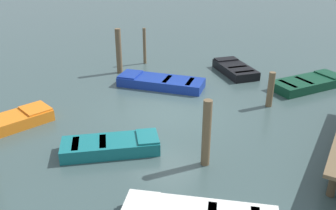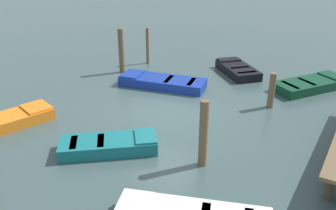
{
  "view_description": "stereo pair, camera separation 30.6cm",
  "coord_description": "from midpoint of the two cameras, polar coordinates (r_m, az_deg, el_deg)",
  "views": [
    {
      "loc": [
        9.76,
        7.11,
        5.85
      ],
      "look_at": [
        0.0,
        0.0,
        0.35
      ],
      "focal_mm": 37.94,
      "sensor_mm": 36.0,
      "label": 1
    },
    {
      "loc": [
        9.58,
        7.35,
        5.85
      ],
      "look_at": [
        0.0,
        0.0,
        0.35
      ],
      "focal_mm": 37.94,
      "sensor_mm": 36.0,
      "label": 2
    }
  ],
  "objects": [
    {
      "name": "rowboat_dark_green",
      "position": [
        16.89,
        21.11,
        3.31
      ],
      "size": [
        3.63,
        2.72,
        0.46
      ],
      "rotation": [
        0.0,
        0.0,
        2.67
      ],
      "color": "#0C3823",
      "rests_on": "ground_plane"
    },
    {
      "name": "mooring_piling_near_left",
      "position": [
        18.95,
        -4.26,
        9.43
      ],
      "size": [
        0.16,
        0.16,
        1.89
      ],
      "primitive_type": "cylinder",
      "color": "brown",
      "rests_on": "ground_plane"
    },
    {
      "name": "ground_plane",
      "position": [
        13.41,
        -0.65,
        -1.36
      ],
      "size": [
        80.0,
        80.0,
        0.0
      ],
      "primitive_type": "plane",
      "color": "#384C4C"
    },
    {
      "name": "rowboat_black",
      "position": [
        17.87,
        10.21,
        5.72
      ],
      "size": [
        2.59,
        2.88,
        0.46
      ],
      "rotation": [
        0.0,
        0.0,
        4.08
      ],
      "color": "black",
      "rests_on": "ground_plane"
    },
    {
      "name": "rowboat_blue",
      "position": [
        15.9,
        -1.8,
        3.73
      ],
      "size": [
        2.41,
        4.0,
        0.46
      ],
      "rotation": [
        0.0,
        0.0,
        5.03
      ],
      "color": "navy",
      "rests_on": "ground_plane"
    },
    {
      "name": "mooring_piling_mid_right",
      "position": [
        9.99,
        5.32,
        -4.57
      ],
      "size": [
        0.25,
        0.25,
        2.03
      ],
      "primitive_type": "cylinder",
      "color": "brown",
      "rests_on": "ground_plane"
    },
    {
      "name": "mooring_piling_far_left",
      "position": [
        17.61,
        -8.42,
        8.56
      ],
      "size": [
        0.28,
        0.28,
        2.19
      ],
      "primitive_type": "cylinder",
      "color": "brown",
      "rests_on": "ground_plane"
    },
    {
      "name": "rowboat_teal",
      "position": [
        11.09,
        -9.9,
        -6.44
      ],
      "size": [
        2.85,
        2.81,
        0.46
      ],
      "rotation": [
        0.0,
        0.0,
        2.37
      ],
      "color": "#14666B",
      "rests_on": "ground_plane"
    },
    {
      "name": "mooring_piling_far_right",
      "position": [
        14.27,
        15.56,
        2.41
      ],
      "size": [
        0.25,
        0.25,
        1.4
      ],
      "primitive_type": "cylinder",
      "color": "brown",
      "rests_on": "ground_plane"
    }
  ]
}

